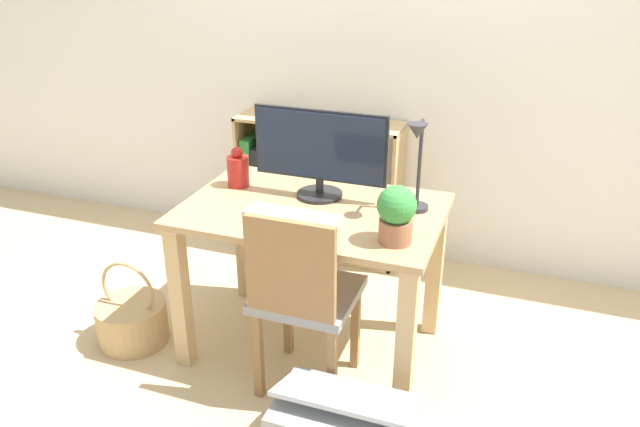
{
  "coord_description": "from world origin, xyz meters",
  "views": [
    {
      "loc": [
        0.86,
        -2.3,
        1.83
      ],
      "look_at": [
        0.0,
        0.1,
        0.65
      ],
      "focal_mm": 35.0,
      "sensor_mm": 36.0,
      "label": 1
    }
  ],
  "objects": [
    {
      "name": "chair",
      "position": [
        0.07,
        -0.3,
        0.48
      ],
      "size": [
        0.4,
        0.4,
        0.86
      ],
      "rotation": [
        0.0,
        0.0,
        0.01
      ],
      "color": "gray",
      "rests_on": "ground_plane"
    },
    {
      "name": "bookshelf",
      "position": [
        -0.49,
        0.92,
        0.42
      ],
      "size": [
        0.96,
        0.28,
        0.83
      ],
      "color": "tan",
      "rests_on": "ground_plane"
    },
    {
      "name": "vase",
      "position": [
        -0.41,
        0.12,
        0.81
      ],
      "size": [
        0.1,
        0.1,
        0.19
      ],
      "color": "#B2231E",
      "rests_on": "desk"
    },
    {
      "name": "wall_back",
      "position": [
        0.0,
        1.09,
        1.3
      ],
      "size": [
        8.0,
        0.05,
        2.6
      ],
      "color": "silver",
      "rests_on": "ground_plane"
    },
    {
      "name": "ground_plane",
      "position": [
        0.0,
        0.0,
        0.0
      ],
      "size": [
        10.0,
        10.0,
        0.0
      ],
      "primitive_type": "plane",
      "color": "#CCB284"
    },
    {
      "name": "desk",
      "position": [
        0.0,
        0.0,
        0.58
      ],
      "size": [
        1.12,
        0.74,
        0.72
      ],
      "color": "tan",
      "rests_on": "ground_plane"
    },
    {
      "name": "basket",
      "position": [
        -0.83,
        -0.25,
        0.11
      ],
      "size": [
        0.33,
        0.33,
        0.43
      ],
      "color": "tan",
      "rests_on": "ground_plane"
    },
    {
      "name": "keyboard",
      "position": [
        -0.05,
        -0.12,
        0.73
      ],
      "size": [
        0.41,
        0.11,
        0.02
      ],
      "color": "#B2B2B7",
      "rests_on": "desk"
    },
    {
      "name": "potted_plant",
      "position": [
        0.41,
        -0.19,
        0.85
      ],
      "size": [
        0.15,
        0.15,
        0.23
      ],
      "color": "#9E6647",
      "rests_on": "desk"
    },
    {
      "name": "desk_lamp",
      "position": [
        0.43,
        0.08,
        0.97
      ],
      "size": [
        0.1,
        0.19,
        0.41
      ],
      "color": "#2D2D33",
      "rests_on": "desk"
    },
    {
      "name": "monitor",
      "position": [
        -0.01,
        0.13,
        0.94
      ],
      "size": [
        0.61,
        0.21,
        0.4
      ],
      "color": "#232326",
      "rests_on": "desk"
    }
  ]
}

